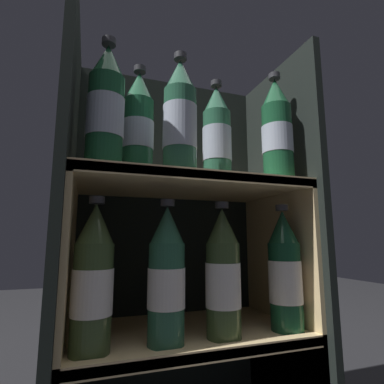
# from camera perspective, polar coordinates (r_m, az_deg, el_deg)

# --- Properties ---
(fridge_back_wall) EXTENTS (0.59, 0.02, 1.00)m
(fridge_back_wall) POSITION_cam_1_polar(r_m,az_deg,el_deg) (0.91, -4.51, -8.79)
(fridge_back_wall) COLOR black
(fridge_back_wall) RESTS_ON ground_plane
(fridge_side_left) EXTENTS (0.02, 0.36, 1.00)m
(fridge_side_left) POSITION_cam_1_polar(r_m,az_deg,el_deg) (0.72, -23.52, -7.96)
(fridge_side_left) COLOR black
(fridge_side_left) RESTS_ON ground_plane
(fridge_side_right) EXTENTS (0.02, 0.36, 1.00)m
(fridge_side_right) POSITION_cam_1_polar(r_m,az_deg,el_deg) (0.88, 16.80, -8.42)
(fridge_side_right) COLOR black
(fridge_side_right) RESTS_ON ground_plane
(shelf_lower) EXTENTS (0.55, 0.32, 0.29)m
(shelf_lower) POSITION_cam_1_polar(r_m,az_deg,el_deg) (0.79, -1.05, -29.05)
(shelf_lower) COLOR #DBBC84
(shelf_lower) RESTS_ON ground_plane
(shelf_upper) EXTENTS (0.55, 0.32, 0.64)m
(shelf_upper) POSITION_cam_1_polar(r_m,az_deg,el_deg) (0.75, -1.07, -12.98)
(shelf_upper) COLOR #DBBC84
(shelf_upper) RESTS_ON ground_plane
(bottle_upper_front_0) EXTENTS (0.08, 0.08, 0.29)m
(bottle_upper_front_0) POSITION_cam_1_polar(r_m,az_deg,el_deg) (0.68, -16.11, 14.98)
(bottle_upper_front_0) COLOR #194C2D
(bottle_upper_front_0) RESTS_ON shelf_upper
(bottle_upper_front_1) EXTENTS (0.08, 0.08, 0.29)m
(bottle_upper_front_1) POSITION_cam_1_polar(r_m,az_deg,el_deg) (0.70, -2.32, 13.65)
(bottle_upper_front_1) COLOR #285B42
(bottle_upper_front_1) RESTS_ON shelf_upper
(bottle_upper_front_2) EXTENTS (0.08, 0.08, 0.29)m
(bottle_upper_front_2) POSITION_cam_1_polar(r_m,az_deg,el_deg) (0.81, 15.87, 10.93)
(bottle_upper_front_2) COLOR #194C2D
(bottle_upper_front_2) RESTS_ON shelf_upper
(bottle_upper_back_0) EXTENTS (0.08, 0.08, 0.29)m
(bottle_upper_back_0) POSITION_cam_1_polar(r_m,az_deg,el_deg) (0.76, -10.24, 12.01)
(bottle_upper_back_0) COLOR #1E5638
(bottle_upper_back_0) RESTS_ON shelf_upper
(bottle_upper_back_1) EXTENTS (0.08, 0.08, 0.29)m
(bottle_upper_back_1) POSITION_cam_1_polar(r_m,az_deg,el_deg) (0.82, 4.77, 10.30)
(bottle_upper_back_1) COLOR #285B42
(bottle_upper_back_1) RESTS_ON shelf_upper
(bottle_lower_front_0) EXTENTS (0.08, 0.08, 0.29)m
(bottle_lower_front_0) POSITION_cam_1_polar(r_m,az_deg,el_deg) (0.62, -18.36, -15.69)
(bottle_lower_front_0) COLOR #384C28
(bottle_lower_front_0) RESTS_ON shelf_lower
(bottle_lower_front_1) EXTENTS (0.08, 0.08, 0.29)m
(bottle_lower_front_1) POSITION_cam_1_polar(r_m,az_deg,el_deg) (0.64, -4.88, -15.86)
(bottle_lower_front_1) COLOR #285B42
(bottle_lower_front_1) RESTS_ON shelf_lower
(bottle_lower_front_2) EXTENTS (0.08, 0.08, 0.29)m
(bottle_lower_front_2) POSITION_cam_1_polar(r_m,az_deg,el_deg) (0.69, 5.92, -15.50)
(bottle_lower_front_2) COLOR #384C28
(bottle_lower_front_2) RESTS_ON shelf_lower
(bottle_lower_front_3) EXTENTS (0.08, 0.08, 0.29)m
(bottle_lower_front_3) POSITION_cam_1_polar(r_m,az_deg,el_deg) (0.77, 17.28, -14.47)
(bottle_lower_front_3) COLOR #144228
(bottle_lower_front_3) RESTS_ON shelf_lower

